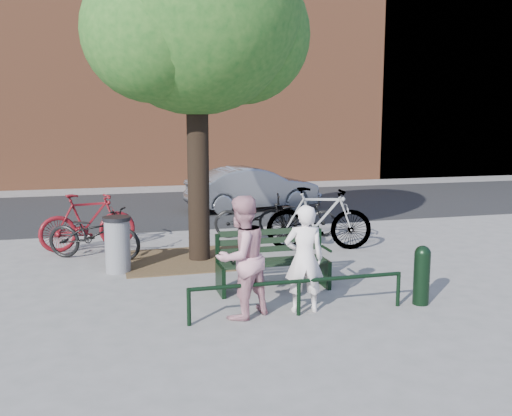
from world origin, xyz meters
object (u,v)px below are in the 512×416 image
object	(u,v)px
litter_bin	(118,244)
parked_car	(253,188)
park_bench	(272,259)
bicycle_c	(256,216)
person_left	(304,259)
bollard	(422,273)
person_right	(241,257)

from	to	relation	value
litter_bin	parked_car	xyz separation A→B (m)	(3.97, 5.85, 0.13)
park_bench	bicycle_c	size ratio (longest dim) A/B	0.94
person_left	bicycle_c	world-z (taller)	person_left
bollard	litter_bin	size ratio (longest dim) A/B	0.89
litter_bin	bicycle_c	size ratio (longest dim) A/B	0.53
bollard	bicycle_c	xyz separation A→B (m)	(-1.12, 5.03, 0.03)
bicycle_c	person_left	bearing A→B (deg)	-173.50
park_bench	litter_bin	world-z (taller)	same
bollard	parked_car	size ratio (longest dim) A/B	0.23
person_left	litter_bin	xyz separation A→B (m)	(-2.44, 2.75, -0.26)
park_bench	person_left	bearing A→B (deg)	-83.68
bollard	bicycle_c	size ratio (longest dim) A/B	0.47
bicycle_c	parked_car	xyz separation A→B (m)	(0.91, 3.72, 0.14)
park_bench	person_right	world-z (taller)	person_right
park_bench	parked_car	distance (m)	7.65
bicycle_c	person_right	bearing A→B (deg)	176.56
parked_car	person_right	bearing A→B (deg)	155.62
bollard	park_bench	bearing A→B (deg)	145.31
person_right	park_bench	bearing A→B (deg)	-152.64
person_left	person_right	world-z (taller)	person_right
litter_bin	bicycle_c	bearing A→B (deg)	34.77
litter_bin	bicycle_c	world-z (taller)	same
park_bench	bollard	size ratio (longest dim) A/B	2.01
litter_bin	parked_car	distance (m)	7.07
bicycle_c	parked_car	size ratio (longest dim) A/B	0.49
park_bench	parked_car	size ratio (longest dim) A/B	0.46
litter_bin	parked_car	bearing A→B (deg)	55.83
litter_bin	bicycle_c	xyz separation A→B (m)	(3.06, 2.12, -0.01)
litter_bin	parked_car	world-z (taller)	parked_car
person_left	bollard	bearing A→B (deg)	-175.35
person_left	bollard	size ratio (longest dim) A/B	1.74
park_bench	person_right	size ratio (longest dim) A/B	1.05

